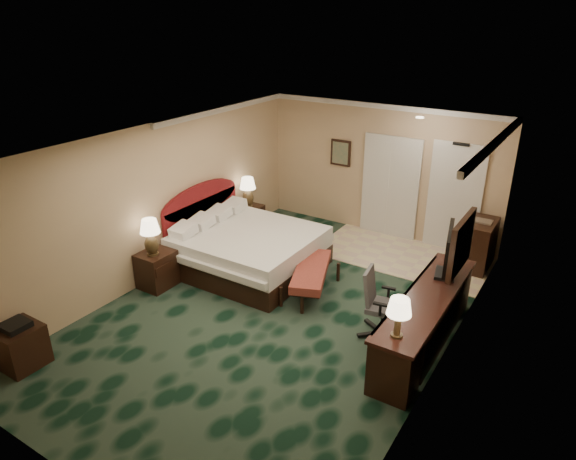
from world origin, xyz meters
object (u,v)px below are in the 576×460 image
Objects in this scene: side_table at (20,346)px; minibar at (479,245)px; bed at (250,251)px; nightstand_near at (157,269)px; lamp_near at (151,237)px; bed_bench at (311,280)px; desk_chair at (384,305)px; lamp_far at (248,192)px; nightstand_far at (249,220)px; tv at (448,253)px; desk at (425,321)px.

minibar reaches higher than side_table.
bed is 3.96m from side_table.
bed is at bearing 54.29° from nightstand_near.
bed_bench is at bearing 28.20° from lamp_near.
desk_chair is 3.00m from minibar.
desk_chair reaches higher than bed_bench.
nightstand_near is 5.74m from minibar.
nightstand_near is 2.73m from lamp_far.
nightstand_near reaches higher than side_table.
nightstand_far is 0.65× the size of tv.
lamp_near reaches higher than desk_chair.
lamp_far is 0.44× the size of bed_bench.
bed is 1.60× the size of bed_bench.
tv is (4.43, -1.16, 0.87)m from nightstand_far.
nightstand_near is 2.50m from side_table.
nightstand_near is 0.61× the size of desk_chair.
tv is 1.18m from desk_chair.
minibar is at bearing 33.41° from bed.
tv is (4.40, 3.98, 0.88)m from side_table.
bed is 4.16m from minibar.
bed is at bearing 55.61° from lamp_near.
side_table is at bearing -125.73° from minibar.
nightstand_near is 0.67× the size of tv.
lamp_near is at bearing -140.18° from minibar.
lamp_far is 4.59m from minibar.
bed reaches higher than nightstand_near.
nightstand_far is at bearing 90.41° from side_table.
desk is 3.11× the size of minibar.
nightstand_near is 1.09× the size of side_table.
lamp_near is at bearing -173.45° from tv.
lamp_far is at bearing 152.43° from tv.
desk is at bearing -104.12° from tv.
bed_bench is 2.30m from tv.
nightstand_near reaches higher than nightstand_far.
tv is at bearing -13.58° from bed_bench.
desk_chair is 1.15× the size of minibar.
lamp_near is at bearing -89.62° from nightstand_far.
nightstand_far is 4.80m from desk.
lamp_far is at bearing 121.90° from nightstand_far.
bed is 3.95× the size of side_table.
bed_bench is 1.53× the size of tv.
desk is (4.40, 0.83, -0.54)m from lamp_near.
bed is 2.44× the size of tv.
side_table is at bearing -143.23° from desk.
desk_chair is at bearing -39.76° from bed_bench.
minibar is at bearing 54.27° from side_table.
minibar is at bearing 69.22° from desk_chair.
desk_chair is (3.82, 0.70, 0.20)m from nightstand_near.
lamp_near is 4.51m from desk.
nightstand_far is 0.96× the size of lamp_near.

